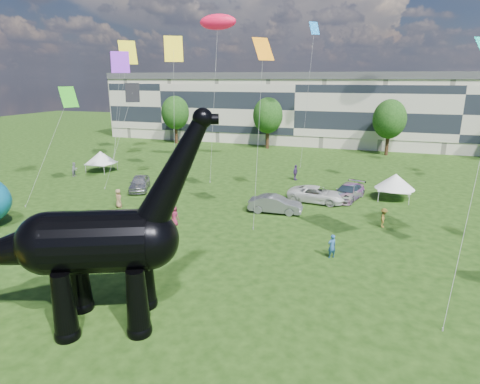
% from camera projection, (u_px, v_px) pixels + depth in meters
% --- Properties ---
extents(ground, '(220.00, 220.00, 0.00)m').
position_uv_depth(ground, '(226.00, 337.00, 19.45)').
color(ground, '#16330C').
rests_on(ground, ground).
extents(terrace_row, '(78.00, 11.00, 12.00)m').
position_uv_depth(terrace_row, '(300.00, 111.00, 76.75)').
color(terrace_row, beige).
rests_on(terrace_row, ground).
extents(tree_far_left, '(5.20, 5.20, 9.44)m').
position_uv_depth(tree_far_left, '(175.00, 110.00, 75.23)').
color(tree_far_left, '#382314').
rests_on(tree_far_left, ground).
extents(tree_mid_left, '(5.20, 5.20, 9.44)m').
position_uv_depth(tree_mid_left, '(268.00, 113.00, 69.70)').
color(tree_mid_left, '#382314').
rests_on(tree_mid_left, ground).
extents(tree_mid_right, '(5.20, 5.20, 9.44)m').
position_uv_depth(tree_mid_right, '(390.00, 116.00, 63.56)').
color(tree_mid_right, '#382314').
rests_on(tree_mid_right, ground).
extents(dinosaur_sculpture, '(13.34, 7.38, 11.25)m').
position_uv_depth(dinosaur_sculpture, '(89.00, 245.00, 19.56)').
color(dinosaur_sculpture, black).
rests_on(dinosaur_sculpture, ground).
extents(car_silver, '(3.77, 5.23, 1.65)m').
position_uv_depth(car_silver, '(139.00, 183.00, 44.66)').
color(car_silver, '#A8A8AC').
rests_on(car_silver, ground).
extents(car_grey, '(5.05, 2.05, 1.63)m').
position_uv_depth(car_grey, '(275.00, 204.00, 37.22)').
color(car_grey, slate).
rests_on(car_grey, ground).
extents(car_white, '(5.95, 3.15, 1.60)m').
position_uv_depth(car_white, '(316.00, 194.00, 40.41)').
color(car_white, white).
rests_on(car_white, ground).
extents(car_dark, '(3.67, 5.85, 1.58)m').
position_uv_depth(car_dark, '(348.00, 192.00, 41.30)').
color(car_dark, '#595960').
rests_on(car_dark, ground).
extents(gazebo_near, '(4.12, 4.12, 2.74)m').
position_uv_depth(gazebo_near, '(395.00, 182.00, 40.93)').
color(gazebo_near, white).
rests_on(gazebo_near, ground).
extents(gazebo_left, '(3.95, 3.95, 2.74)m').
position_uv_depth(gazebo_left, '(101.00, 157.00, 53.32)').
color(gazebo_left, white).
rests_on(gazebo_left, ground).
extents(visitors, '(56.27, 24.78, 1.90)m').
position_uv_depth(visitors, '(231.00, 192.00, 40.83)').
color(visitors, '#358646').
rests_on(visitors, ground).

